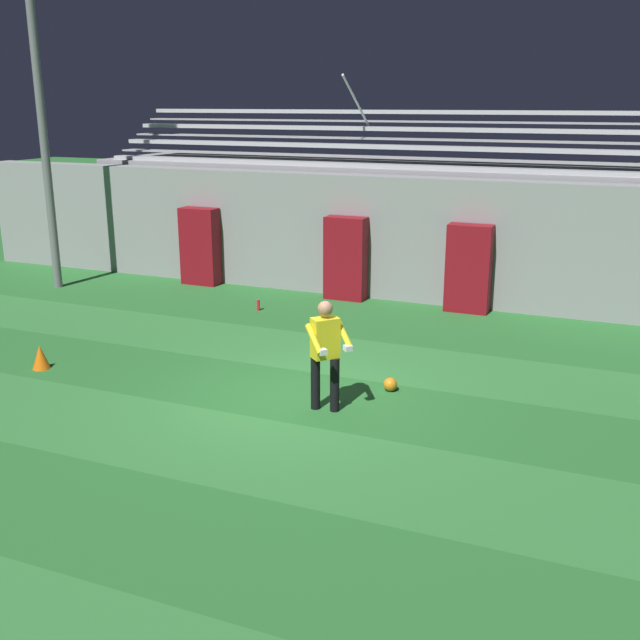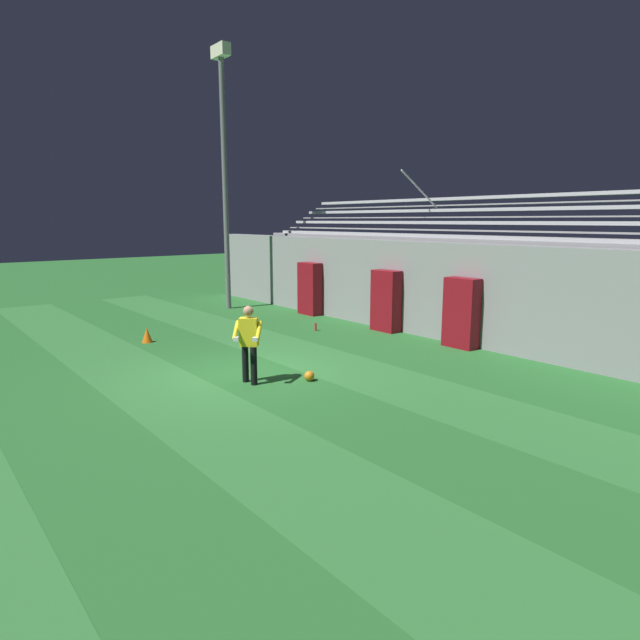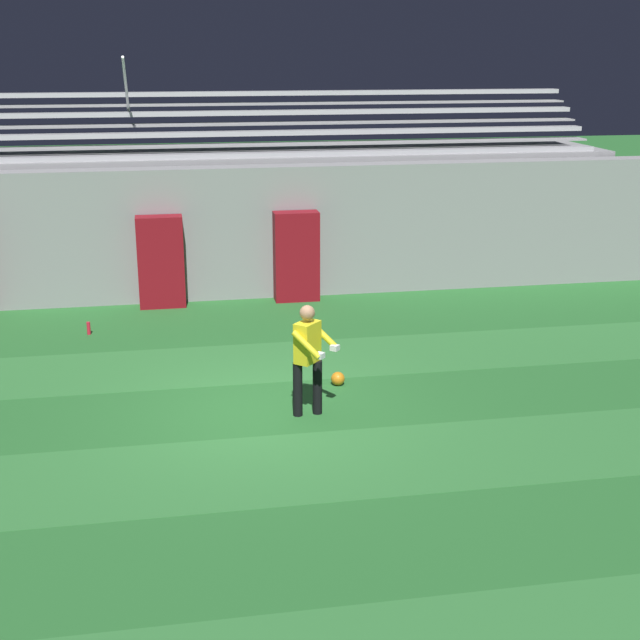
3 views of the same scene
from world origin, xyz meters
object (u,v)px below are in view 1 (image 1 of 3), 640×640
object	(u,v)px
padding_pillar_gate_left	(346,258)
padding_pillar_gate_right	(469,269)
floodlight_pole	(33,29)
traffic_cone	(41,357)
padding_pillar_far_left	(200,246)
goalkeeper	(326,349)
water_bottle	(258,305)
soccer_ball	(390,384)

from	to	relation	value
padding_pillar_gate_left	padding_pillar_gate_right	distance (m)	2.83
floodlight_pole	traffic_cone	world-z (taller)	floodlight_pole
padding_pillar_far_left	goalkeeper	size ratio (longest dim) A/B	1.14
padding_pillar_gate_left	floodlight_pole	bearing A→B (deg)	-166.74
padding_pillar_gate_left	traffic_cone	distance (m)	7.20
floodlight_pole	water_bottle	distance (m)	8.08
soccer_ball	water_bottle	size ratio (longest dim) A/B	0.92
padding_pillar_gate_right	soccer_ball	world-z (taller)	padding_pillar_gate_right
goalkeeper	floodlight_pole	bearing A→B (deg)	153.04
soccer_ball	traffic_cone	world-z (taller)	traffic_cone
goalkeeper	soccer_ball	bearing A→B (deg)	59.03
water_bottle	traffic_cone	bearing A→B (deg)	-110.19
padding_pillar_gate_right	soccer_ball	bearing A→B (deg)	-91.46
soccer_ball	water_bottle	distance (m)	5.35
goalkeeper	water_bottle	distance (m)	5.75
padding_pillar_gate_right	water_bottle	distance (m)	4.63
padding_pillar_far_left	soccer_ball	world-z (taller)	padding_pillar_far_left
floodlight_pole	goalkeeper	world-z (taller)	floodlight_pole
soccer_ball	padding_pillar_far_left	bearing A→B (deg)	141.99
padding_pillar_gate_left	soccer_ball	size ratio (longest dim) A/B	8.66
padding_pillar_far_left	padding_pillar_gate_right	bearing A→B (deg)	0.00
traffic_cone	water_bottle	xyz separation A→B (m)	(1.74, 4.74, -0.09)
floodlight_pole	soccer_ball	size ratio (longest dim) A/B	44.05
padding_pillar_gate_right	floodlight_pole	bearing A→B (deg)	-170.48
padding_pillar_gate_left	soccer_ball	distance (m)	5.85
padding_pillar_gate_left	padding_pillar_far_left	world-z (taller)	same
soccer_ball	floodlight_pole	bearing A→B (deg)	160.18
soccer_ball	padding_pillar_gate_left	bearing A→B (deg)	117.75
padding_pillar_far_left	floodlight_pole	world-z (taller)	floodlight_pole
floodlight_pole	soccer_ball	xyz separation A→B (m)	(9.66, -3.48, -5.86)
padding_pillar_gate_right	water_bottle	world-z (taller)	padding_pillar_gate_right
water_bottle	padding_pillar_gate_right	bearing A→B (deg)	21.78
padding_pillar_gate_left	floodlight_pole	world-z (taller)	floodlight_pole
padding_pillar_gate_right	water_bottle	xyz separation A→B (m)	(-4.23, -1.69, -0.83)
goalkeeper	traffic_cone	bearing A→B (deg)	-177.67
padding_pillar_gate_right	goalkeeper	size ratio (longest dim) A/B	1.14
traffic_cone	padding_pillar_far_left	bearing A→B (deg)	96.35
padding_pillar_gate_right	floodlight_pole	size ratio (longest dim) A/B	0.20
padding_pillar_gate_left	soccer_ball	bearing A→B (deg)	-62.25
padding_pillar_gate_right	padding_pillar_far_left	xyz separation A→B (m)	(-6.69, 0.00, 0.00)
padding_pillar_gate_right	water_bottle	bearing A→B (deg)	-158.22
padding_pillar_gate_left	floodlight_pole	size ratio (longest dim) A/B	0.20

